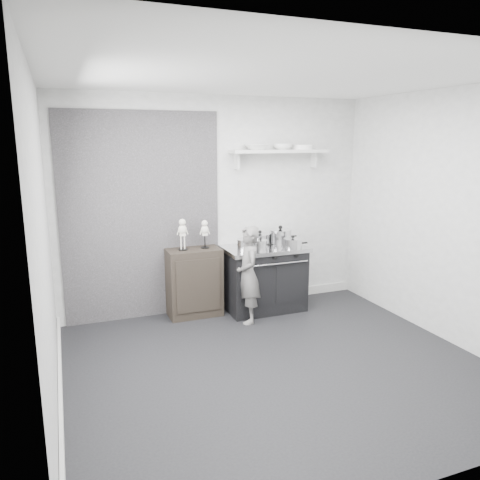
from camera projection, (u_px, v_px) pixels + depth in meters
name	position (u px, v px, depth m)	size (l,w,h in m)	color
ground	(277.00, 365.00, 4.58)	(4.00, 4.00, 0.00)	black
room_shell	(264.00, 198.00, 4.34)	(4.02, 3.62, 2.71)	#B0B0AE
wall_shelf	(279.00, 152.00, 5.96)	(1.30, 0.26, 0.24)	silver
stove	(264.00, 278.00, 6.02)	(1.04, 0.65, 0.83)	black
side_cabinet	(194.00, 282.00, 5.82)	(0.66, 0.38, 0.85)	black
child	(248.00, 275.00, 5.57)	(0.43, 0.28, 1.18)	slate
pot_front_left	(246.00, 244.00, 5.75)	(0.32, 0.24, 0.18)	silver
pot_back_left	(260.00, 239.00, 6.02)	(0.35, 0.26, 0.19)	silver
pot_back_right	(280.00, 237.00, 6.07)	(0.38, 0.30, 0.25)	silver
pot_front_right	(293.00, 243.00, 5.84)	(0.33, 0.24, 0.17)	silver
pot_front_center	(261.00, 245.00, 5.76)	(0.26, 0.17, 0.15)	silver
skeleton_full	(183.00, 232.00, 5.64)	(0.12, 0.08, 0.44)	white
skeleton_torso	(205.00, 232.00, 5.74)	(0.11, 0.07, 0.40)	white
bowl_large	(256.00, 147.00, 5.83)	(0.28, 0.28, 0.07)	white
bowl_small	(283.00, 147.00, 5.96)	(0.23, 0.23, 0.07)	white
plate_stack	(303.00, 147.00, 6.07)	(0.25, 0.25, 0.06)	white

